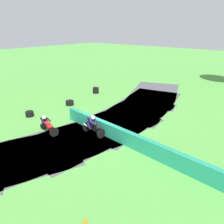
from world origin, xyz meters
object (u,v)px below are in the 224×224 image
object	(u,v)px
tire_stack_mid_a	(30,114)
tire_stack_far	(96,90)
tire_stack_mid_b	(70,103)
traffic_cone	(85,222)
motorcycle_chase_black	(94,126)
motorcycle_lead_red	(47,125)

from	to	relation	value
tire_stack_mid_a	tire_stack_far	world-z (taller)	tire_stack_far
tire_stack_mid_a	tire_stack_mid_b	bearing A→B (deg)	85.19
tire_stack_far	traffic_cone	distance (m)	16.47
motorcycle_chase_black	traffic_cone	world-z (taller)	motorcycle_chase_black
motorcycle_chase_black	tire_stack_far	bearing A→B (deg)	133.43
motorcycle_chase_black	tire_stack_mid_b	size ratio (longest dim) A/B	2.44
tire_stack_mid_a	traffic_cone	xyz separation A→B (m)	(10.68, -4.22, 0.02)
tire_stack_mid_b	tire_stack_mid_a	bearing A→B (deg)	-94.81
tire_stack_far	traffic_cone	bearing A→B (deg)	-47.15
tire_stack_mid_a	tire_stack_mid_b	distance (m)	3.72
traffic_cone	motorcycle_chase_black	bearing A→B (deg)	132.07
motorcycle_lead_red	traffic_cone	xyz separation A→B (m)	(7.10, -3.42, -0.41)
tire_stack_mid_a	motorcycle_lead_red	bearing A→B (deg)	-12.52
motorcycle_lead_red	motorcycle_chase_black	bearing A→B (deg)	35.88
motorcycle_chase_black	tire_stack_far	world-z (taller)	motorcycle_chase_black
motorcycle_chase_black	tire_stack_mid_a	world-z (taller)	motorcycle_chase_black
tire_stack_mid_b	motorcycle_lead_red	bearing A→B (deg)	-53.99
motorcycle_chase_black	motorcycle_lead_red	bearing A→B (deg)	-144.12
motorcycle_lead_red	motorcycle_chase_black	xyz separation A→B (m)	(2.42, 1.75, 0.03)
motorcycle_chase_black	tire_stack_mid_b	world-z (taller)	motorcycle_chase_black
motorcycle_chase_black	tire_stack_mid_a	xyz separation A→B (m)	(-6.01, -0.96, -0.46)
tire_stack_mid_b	traffic_cone	bearing A→B (deg)	-37.39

